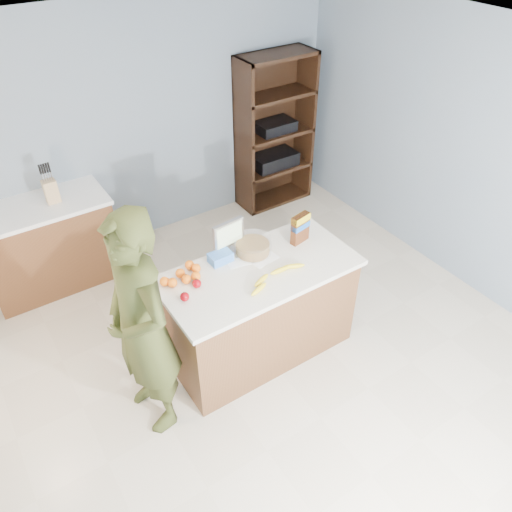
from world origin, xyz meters
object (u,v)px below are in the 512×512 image
shelving_unit (272,134)px  tv (228,235)px  person (141,328)px  cereal_box (300,226)px  counter_peninsula (259,314)px

shelving_unit → tv: size_ratio=6.38×
person → cereal_box: person is taller
shelving_unit → tv: (-1.63, -1.72, 0.19)m
counter_peninsula → tv: tv is taller
shelving_unit → person: person is taller
counter_peninsula → cereal_box: bearing=14.6°
counter_peninsula → tv: size_ratio=5.53×
cereal_box → person: bearing=-171.8°
shelving_unit → person: (-2.57, -2.14, 0.05)m
counter_peninsula → cereal_box: cereal_box is taller
tv → person: bearing=-155.9°
shelving_unit → cereal_box: shelving_unit is taller
counter_peninsula → shelving_unit: (1.55, 2.05, 0.45)m
tv → cereal_box: tv is taller
shelving_unit → cereal_box: (-1.07, -1.92, 0.18)m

